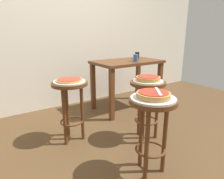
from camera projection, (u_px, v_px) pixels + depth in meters
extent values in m
plane|color=brown|center=(127.00, 149.00, 2.05)|extent=(6.00, 6.00, 0.00)
cube|color=silver|center=(60.00, 9.00, 2.95)|extent=(6.00, 0.10, 3.00)
cylinder|color=#5B3319|center=(153.00, 101.00, 1.54)|extent=(0.38, 0.38, 0.03)
cylinder|color=#5B3319|center=(141.00, 133.00, 1.72)|extent=(0.04, 0.04, 0.63)
cylinder|color=#5B3319|center=(147.00, 146.00, 1.53)|extent=(0.04, 0.04, 0.63)
cylinder|color=#5B3319|center=(165.00, 139.00, 1.64)|extent=(0.04, 0.04, 0.63)
torus|color=#5B3319|center=(150.00, 149.00, 1.65)|extent=(0.25, 0.25, 0.02)
cylinder|color=silver|center=(153.00, 98.00, 1.53)|extent=(0.35, 0.35, 0.01)
cylinder|color=tan|center=(153.00, 95.00, 1.52)|extent=(0.26, 0.26, 0.04)
cylinder|color=red|center=(154.00, 92.00, 1.52)|extent=(0.23, 0.23, 0.01)
cylinder|color=#5B3319|center=(148.00, 83.00, 2.08)|extent=(0.38, 0.38, 0.03)
cylinder|color=#5B3319|center=(139.00, 109.00, 2.27)|extent=(0.04, 0.04, 0.63)
cylinder|color=#5B3319|center=(143.00, 116.00, 2.07)|extent=(0.04, 0.04, 0.63)
cylinder|color=#5B3319|center=(157.00, 112.00, 2.18)|extent=(0.04, 0.04, 0.63)
torus|color=#5B3319|center=(146.00, 120.00, 2.20)|extent=(0.25, 0.25, 0.02)
cylinder|color=white|center=(148.00, 81.00, 2.08)|extent=(0.32, 0.32, 0.01)
cylinder|color=tan|center=(148.00, 79.00, 2.07)|extent=(0.25, 0.25, 0.04)
cylinder|color=red|center=(148.00, 76.00, 2.06)|extent=(0.22, 0.22, 0.01)
cylinder|color=#5B3319|center=(70.00, 84.00, 2.06)|extent=(0.38, 0.38, 0.03)
cylinder|color=#5B3319|center=(67.00, 110.00, 2.25)|extent=(0.04, 0.04, 0.63)
cylinder|color=#5B3319|center=(64.00, 117.00, 2.05)|extent=(0.04, 0.04, 0.63)
cylinder|color=#5B3319|center=(82.00, 113.00, 2.16)|extent=(0.04, 0.04, 0.63)
torus|color=#5B3319|center=(72.00, 121.00, 2.18)|extent=(0.25, 0.25, 0.02)
cylinder|color=silver|center=(69.00, 81.00, 2.06)|extent=(0.33, 0.33, 0.01)
cylinder|color=tan|center=(69.00, 80.00, 2.05)|extent=(0.27, 0.27, 0.01)
cylinder|color=#B23823|center=(69.00, 79.00, 2.05)|extent=(0.24, 0.24, 0.01)
cube|color=#5B3319|center=(127.00, 62.00, 2.99)|extent=(1.01, 0.61, 0.04)
cube|color=#5B3319|center=(112.00, 95.00, 2.64)|extent=(0.06, 0.06, 0.71)
cube|color=#5B3319|center=(159.00, 85.00, 3.14)|extent=(0.06, 0.06, 0.71)
cube|color=#5B3319|center=(93.00, 87.00, 3.04)|extent=(0.06, 0.06, 0.71)
cube|color=#5B3319|center=(138.00, 79.00, 3.54)|extent=(0.06, 0.06, 0.71)
cylinder|color=#3360B2|center=(136.00, 58.00, 2.86)|extent=(0.07, 0.07, 0.10)
cylinder|color=black|center=(137.00, 55.00, 3.23)|extent=(0.07, 0.07, 0.10)
cylinder|color=white|center=(134.00, 58.00, 2.98)|extent=(0.04, 0.04, 0.09)
cube|color=silver|center=(158.00, 91.00, 1.52)|extent=(0.15, 0.19, 0.01)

